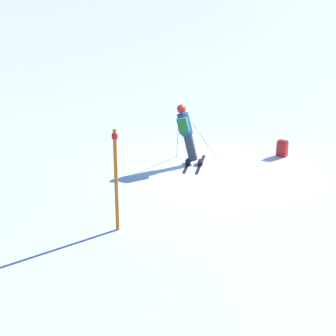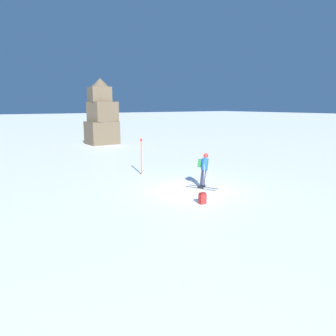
% 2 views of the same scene
% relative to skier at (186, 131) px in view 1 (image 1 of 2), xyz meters
% --- Properties ---
extents(ground_plane, '(300.00, 300.00, 0.00)m').
position_rel_skier_xyz_m(ground_plane, '(-0.91, -0.12, -1.00)').
color(ground_plane, white).
extents(skier, '(1.35, 1.74, 1.81)m').
position_rel_skier_xyz_m(skier, '(0.00, 0.00, 0.00)').
color(skier, black).
rests_on(skier, ground).
extents(spare_backpack, '(0.30, 0.22, 0.50)m').
position_rel_skier_xyz_m(spare_backpack, '(-2.04, -2.26, -0.75)').
color(spare_backpack, '#AD231E').
rests_on(spare_backpack, ground).
extents(trail_marker, '(0.13, 0.13, 2.30)m').
position_rel_skier_xyz_m(trail_marker, '(-1.10, 4.55, 0.25)').
color(trail_marker, orange).
rests_on(trail_marker, ground).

